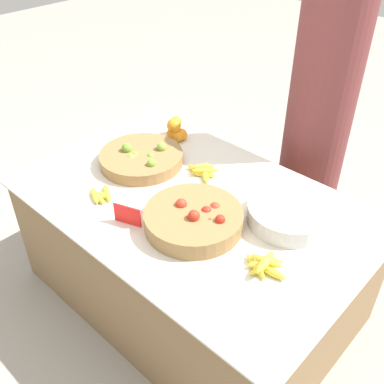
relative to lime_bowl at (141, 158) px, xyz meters
The scene contains 11 objects.
ground_plane 0.80m from the lime_bowl, ahead, with size 12.00×12.00×0.00m, color #A39E93.
market_table 0.55m from the lime_bowl, ahead, with size 1.65×1.07×0.65m.
lime_bowl is the anchor object (origin of this frame).
tomato_basket 0.57m from the lime_bowl, 18.56° to the right, with size 0.43×0.43×0.12m.
orange_pile 0.30m from the lime_bowl, 98.67° to the left, with size 0.14×0.14×0.14m.
metal_bowl 0.83m from the lime_bowl, ahead, with size 0.37×0.37×0.08m.
price_sign 0.49m from the lime_bowl, 48.54° to the right, with size 0.12×0.05×0.10m.
banana_bunch_front_left 0.34m from the lime_bowl, 75.99° to the right, with size 0.16×0.14×0.03m.
banana_bunch_middle_right 0.94m from the lime_bowl, 11.31° to the right, with size 0.19×0.16×0.06m.
banana_bunch_middle_left 0.34m from the lime_bowl, 24.32° to the left, with size 0.19×0.15×0.05m.
vendor_person 0.98m from the lime_bowl, 55.75° to the left, with size 0.35×0.35×1.69m.
Camera 1 is at (1.13, -1.21, 1.92)m, focal length 42.00 mm.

